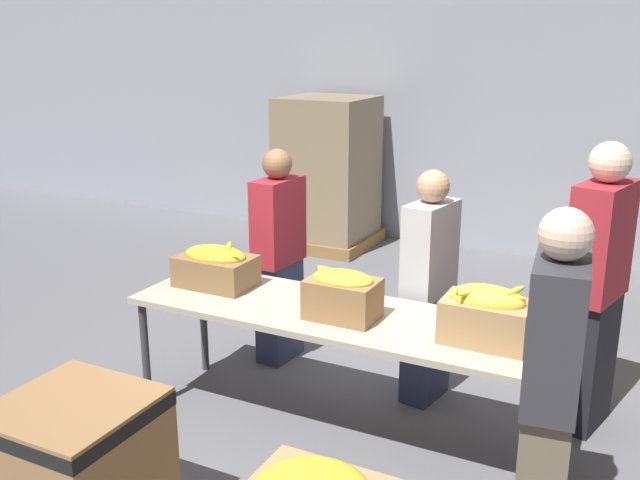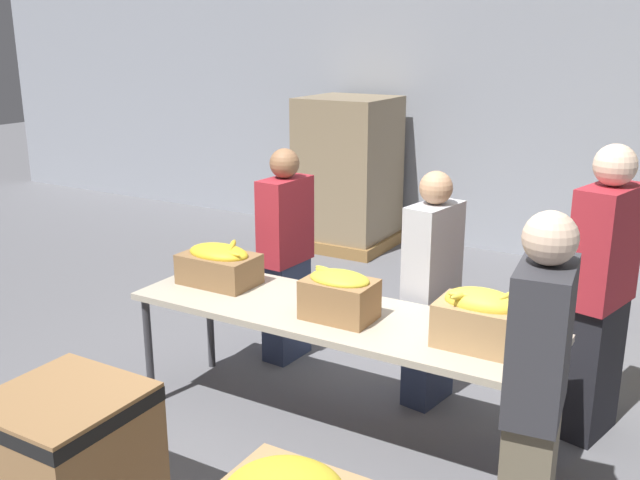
{
  "view_description": "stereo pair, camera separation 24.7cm",
  "coord_description": "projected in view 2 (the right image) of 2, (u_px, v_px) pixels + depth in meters",
  "views": [
    {
      "loc": [
        1.63,
        -3.48,
        2.32
      ],
      "look_at": [
        -0.19,
        0.14,
        1.14
      ],
      "focal_mm": 40.0,
      "sensor_mm": 36.0,
      "label": 1
    },
    {
      "loc": [
        1.85,
        -3.36,
        2.32
      ],
      "look_at": [
        -0.19,
        0.14,
        1.14
      ],
      "focal_mm": 40.0,
      "sensor_mm": 36.0,
      "label": 2
    }
  ],
  "objects": [
    {
      "name": "donation_bin_0",
      "position": [
        69.0,
        457.0,
        3.38
      ],
      "size": [
        0.66,
        0.66,
        0.72
      ],
      "color": "olive",
      "rests_on": "ground_plane"
    },
    {
      "name": "volunteer_2",
      "position": [
        600.0,
        296.0,
        4.08
      ],
      "size": [
        0.34,
        0.51,
        1.75
      ],
      "rotation": [
        0.0,
        0.0,
        -1.81
      ],
      "color": "black",
      "rests_on": "ground_plane"
    },
    {
      "name": "volunteer_0",
      "position": [
        286.0,
        257.0,
        5.11
      ],
      "size": [
        0.24,
        0.43,
        1.56
      ],
      "rotation": [
        0.0,
        0.0,
        -1.64
      ],
      "color": "#2D3856",
      "rests_on": "ground_plane"
    },
    {
      "name": "banana_box_0",
      "position": [
        219.0,
        264.0,
        4.56
      ],
      "size": [
        0.48,
        0.33,
        0.27
      ],
      "color": "olive",
      "rests_on": "sorting_table"
    },
    {
      "name": "volunteer_1",
      "position": [
        535.0,
        402.0,
        3.01
      ],
      "size": [
        0.27,
        0.47,
        1.65
      ],
      "rotation": [
        0.0,
        0.0,
        1.68
      ],
      "color": "#6B604C",
      "rests_on": "ground_plane"
    },
    {
      "name": "sorting_table",
      "position": [
        336.0,
        321.0,
        4.13
      ],
      "size": [
        2.52,
        0.74,
        0.77
      ],
      "color": "#B2A893",
      "rests_on": "ground_plane"
    },
    {
      "name": "volunteer_3",
      "position": [
        431.0,
        291.0,
        4.49
      ],
      "size": [
        0.27,
        0.44,
        1.53
      ],
      "rotation": [
        0.0,
        0.0,
        -1.74
      ],
      "color": "#2D3856",
      "rests_on": "ground_plane"
    },
    {
      "name": "banana_box_1",
      "position": [
        339.0,
        294.0,
        3.99
      ],
      "size": [
        0.4,
        0.27,
        0.28
      ],
      "color": "olive",
      "rests_on": "sorting_table"
    },
    {
      "name": "pallet_stack_1",
      "position": [
        348.0,
        174.0,
        7.91
      ],
      "size": [
        1.02,
        1.02,
        1.66
      ],
      "color": "olive",
      "rests_on": "ground_plane"
    },
    {
      "name": "wall_back",
      "position": [
        537.0,
        66.0,
        7.24
      ],
      "size": [
        16.0,
        0.08,
        4.0
      ],
      "color": "#9399A3",
      "rests_on": "ground_plane"
    },
    {
      "name": "banana_box_2",
      "position": [
        481.0,
        318.0,
        3.63
      ],
      "size": [
        0.45,
        0.28,
        0.32
      ],
      "color": "tan",
      "rests_on": "sorting_table"
    },
    {
      "name": "ground_plane",
      "position": [
        336.0,
        430.0,
        4.33
      ],
      "size": [
        30.0,
        30.0,
        0.0
      ],
      "primitive_type": "plane",
      "color": "slate"
    }
  ]
}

